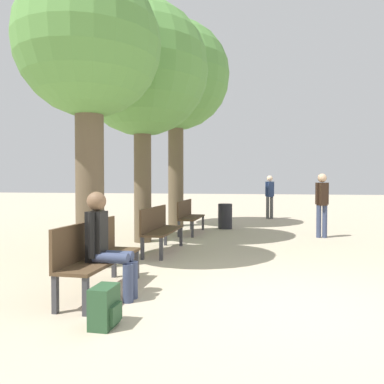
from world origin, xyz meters
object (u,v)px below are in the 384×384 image
bench_row_1 (159,226)px  bench_row_2 (188,214)px  person_seated (106,242)px  pedestrian_near (322,201)px  tree_row_2 (176,78)px  pedestrian_mid (270,194)px  bench_row_0 (95,252)px  backpack (105,307)px  tree_row_0 (89,50)px  tree_row_1 (142,71)px  trash_bin (225,216)px

bench_row_1 → bench_row_2: 2.90m
person_seated → pedestrian_near: size_ratio=0.80×
tree_row_2 → pedestrian_mid: size_ratio=3.91×
bench_row_0 → bench_row_1: same height
bench_row_1 → backpack: (0.61, -3.95, -0.34)m
bench_row_2 → pedestrian_near: bearing=-2.6°
tree_row_0 → pedestrian_mid: size_ratio=2.94×
tree_row_1 → pedestrian_mid: bearing=64.6°
bench_row_2 → backpack: bearing=-84.9°
bench_row_0 → pedestrian_mid: (2.26, 10.46, 0.43)m
bench_row_0 → tree_row_2: 8.57m
pedestrian_near → pedestrian_mid: bearing=105.2°
tree_row_1 → pedestrian_near: size_ratio=3.45×
pedestrian_mid → bench_row_2: bearing=-115.9°
pedestrian_mid → bench_row_0: bearing=-102.2°
backpack → trash_bin: trash_bin is taller
person_seated → bench_row_2: bearing=92.3°
tree_row_1 → tree_row_2: 3.38m
person_seated → tree_row_2: bearing=97.5°
bench_row_1 → pedestrian_mid: 7.90m
bench_row_0 → trash_bin: bench_row_0 is taller
tree_row_0 → tree_row_1: tree_row_1 is taller
bench_row_1 → tree_row_1: size_ratio=0.29×
person_seated → trash_bin: person_seated is taller
bench_row_1 → pedestrian_near: (3.57, 2.74, 0.41)m
pedestrian_near → backpack: bearing=-113.9°
tree_row_2 → bench_row_1: bearing=-80.4°
tree_row_1 → person_seated: 5.56m
bench_row_0 → backpack: (0.61, -1.04, -0.34)m
bench_row_1 → pedestrian_near: pedestrian_near is taller
pedestrian_mid → trash_bin: bearing=-111.5°
bench_row_1 → person_seated: size_ratio=1.27×
tree_row_0 → person_seated: bearing=-57.5°
bench_row_0 → pedestrian_near: 6.69m
bench_row_2 → trash_bin: (0.90, 1.21, -0.15)m
tree_row_2 → pedestrian_mid: tree_row_2 is taller
pedestrian_near → trash_bin: pedestrian_near is taller
bench_row_0 → tree_row_1: (-0.76, 4.09, 3.56)m
tree_row_0 → tree_row_2: size_ratio=0.75×
bench_row_2 → tree_row_2: 4.63m
bench_row_1 → pedestrian_near: 4.52m
tree_row_2 → bench_row_0: bearing=-84.1°
bench_row_2 → tree_row_1: size_ratio=0.29×
backpack → trash_bin: bearing=87.9°
tree_row_0 → pedestrian_near: size_ratio=3.00×
bench_row_1 → backpack: size_ratio=4.13×
bench_row_1 → backpack: bench_row_1 is taller
bench_row_0 → tree_row_1: bearing=100.5°
trash_bin → pedestrian_mid: bearing=68.5°
tree_row_0 → pedestrian_near: bearing=44.7°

